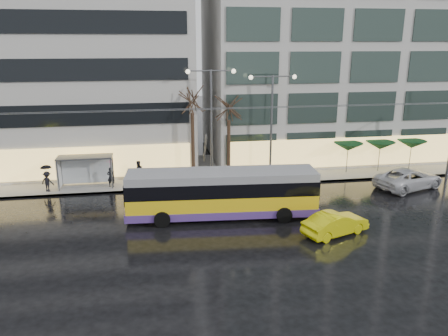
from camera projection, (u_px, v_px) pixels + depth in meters
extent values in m
plane|color=black|center=(203.00, 238.00, 25.95)|extent=(140.00, 140.00, 0.00)
cube|color=gray|center=(207.00, 170.00, 39.50)|extent=(80.00, 10.00, 0.15)
cube|color=slate|center=(215.00, 187.00, 34.81)|extent=(80.00, 0.10, 0.15)
cube|color=#B5B3AD|center=(369.00, 27.00, 43.37)|extent=(32.00, 14.00, 25.00)
cube|color=yellow|center=(222.00, 202.00, 28.76)|extent=(12.43, 3.41, 1.54)
cube|color=#543687|center=(222.00, 209.00, 28.90)|extent=(12.48, 3.45, 0.51)
cube|color=black|center=(222.00, 186.00, 28.44)|extent=(12.46, 3.43, 0.92)
cube|color=gray|center=(222.00, 175.00, 28.24)|extent=(12.43, 3.41, 0.51)
cube|color=black|center=(314.00, 185.00, 29.03)|extent=(0.23, 2.35, 1.33)
cube|color=black|center=(126.00, 191.00, 27.94)|extent=(0.23, 2.35, 1.33)
cylinder|color=black|center=(276.00, 201.00, 30.48)|extent=(1.05, 0.43, 1.02)
cylinder|color=black|center=(284.00, 215.00, 28.04)|extent=(1.05, 0.43, 1.02)
cylinder|color=black|center=(164.00, 205.00, 29.79)|extent=(1.05, 0.43, 1.02)
cylinder|color=black|center=(162.00, 219.00, 27.35)|extent=(1.05, 0.43, 1.02)
cylinder|color=#595B60|center=(205.00, 150.00, 28.67)|extent=(0.33, 3.80, 2.69)
cylinder|color=#595B60|center=(205.00, 148.00, 29.16)|extent=(0.33, 3.80, 2.69)
cylinder|color=#595B60|center=(206.00, 109.00, 29.65)|extent=(42.00, 0.04, 0.04)
cylinder|color=#595B60|center=(206.00, 108.00, 30.13)|extent=(42.00, 0.04, 0.04)
cube|color=#595B60|center=(85.00, 157.00, 33.93)|extent=(4.20, 1.60, 0.12)
cube|color=silver|center=(87.00, 170.00, 34.94)|extent=(4.00, 0.05, 2.20)
cube|color=white|center=(59.00, 174.00, 33.96)|extent=(0.10, 1.40, 2.20)
cylinder|color=#595B60|center=(58.00, 176.00, 33.31)|extent=(0.10, 0.10, 2.40)
cylinder|color=#595B60|center=(61.00, 171.00, 34.63)|extent=(0.10, 0.10, 2.40)
cylinder|color=#595B60|center=(112.00, 174.00, 33.93)|extent=(0.10, 0.10, 2.40)
cylinder|color=#595B60|center=(113.00, 169.00, 35.25)|extent=(0.10, 0.10, 2.40)
cylinder|color=#595B60|center=(211.00, 126.00, 35.19)|extent=(0.18, 0.18, 9.00)
cylinder|color=#595B60|center=(199.00, 71.00, 33.83)|extent=(1.80, 0.10, 0.10)
cylinder|color=#595B60|center=(222.00, 71.00, 34.10)|extent=(1.80, 0.10, 0.10)
sphere|color=#FFF2CC|center=(188.00, 72.00, 33.70)|extent=(0.36, 0.36, 0.36)
sphere|color=#FFF2CC|center=(234.00, 71.00, 34.26)|extent=(0.36, 0.36, 0.36)
cylinder|color=#595B60|center=(271.00, 128.00, 36.04)|extent=(0.18, 0.18, 8.50)
cylinder|color=#595B60|center=(262.00, 77.00, 34.74)|extent=(1.80, 0.10, 0.10)
cylinder|color=#595B60|center=(284.00, 76.00, 35.02)|extent=(1.80, 0.10, 0.10)
sphere|color=#FFF2CC|center=(251.00, 77.00, 34.62)|extent=(0.36, 0.36, 0.36)
sphere|color=#FFF2CC|center=(294.00, 77.00, 35.17)|extent=(0.36, 0.36, 0.36)
cylinder|color=black|center=(193.00, 147.00, 35.63)|extent=(0.28, 0.28, 5.60)
cylinder|color=black|center=(229.00, 149.00, 36.38)|extent=(0.28, 0.28, 4.90)
cylinder|color=#595B60|center=(347.00, 160.00, 38.19)|extent=(0.06, 0.06, 2.20)
cone|color=#103C1A|center=(348.00, 147.00, 37.86)|extent=(2.50, 2.50, 0.70)
cylinder|color=#595B60|center=(379.00, 159.00, 38.66)|extent=(0.06, 0.06, 2.20)
cone|color=#103C1A|center=(380.00, 145.00, 38.32)|extent=(2.50, 2.50, 0.70)
cylinder|color=#595B60|center=(410.00, 157.00, 39.12)|extent=(0.06, 0.06, 2.20)
cone|color=#103C1A|center=(412.00, 144.00, 38.79)|extent=(2.50, 2.50, 0.70)
imported|color=yellow|center=(335.00, 224.00, 26.27)|extent=(4.50, 2.86, 1.40)
imported|color=silver|center=(409.00, 178.00, 34.57)|extent=(6.36, 4.37, 1.61)
imported|color=black|center=(111.00, 177.00, 34.43)|extent=(0.65, 0.50, 1.59)
imported|color=#F752AD|center=(110.00, 165.00, 34.17)|extent=(1.15, 1.17, 0.88)
imported|color=black|center=(138.00, 172.00, 35.51)|extent=(1.05, 0.92, 1.81)
imported|color=black|center=(47.00, 181.00, 33.38)|extent=(1.17, 0.95, 1.58)
imported|color=black|center=(46.00, 169.00, 33.11)|extent=(1.08, 1.08, 0.72)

